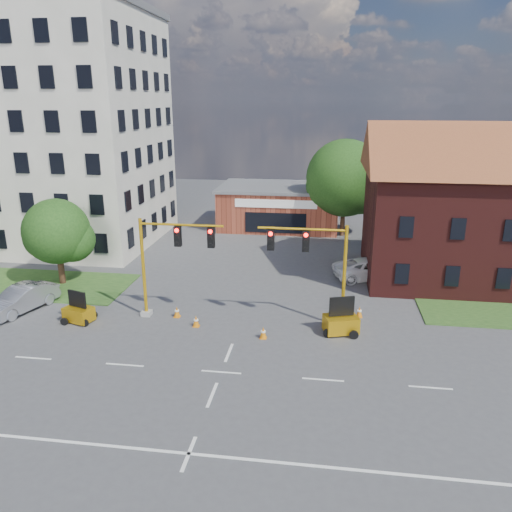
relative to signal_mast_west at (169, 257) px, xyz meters
name	(u,v)px	position (x,y,z in m)	size (l,w,h in m)	color
ground	(221,372)	(4.36, -6.00, -3.92)	(120.00, 120.00, 0.00)	#47474A
lane_markings	(207,407)	(4.36, -9.00, -3.91)	(60.00, 36.00, 0.01)	white
office_block	(51,129)	(-15.64, 15.91, 6.39)	(18.40, 15.40, 20.60)	beige
brick_shop	(279,206)	(4.36, 23.99, -1.76)	(12.40, 8.40, 4.30)	maroon
tree_large	(349,181)	(11.23, 21.08, 1.51)	(7.75, 7.38, 9.36)	#331E12
tree_nw_front	(61,234)	(-9.41, 4.58, -0.14)	(4.88, 4.65, 6.27)	#331E12
signal_mast_west	(169,257)	(0.00, 0.00, 0.00)	(5.30, 0.60, 6.20)	gray
signal_mast_east	(316,263)	(8.71, 0.00, 0.00)	(5.30, 0.60, 6.20)	gray
trailer_west	(79,313)	(-5.36, -1.45, -3.33)	(1.92, 1.56, 1.90)	gold
trailer_east	(341,322)	(10.28, -0.79, -3.25)	(2.16, 1.75, 2.13)	gold
cone_a	(196,321)	(1.82, -1.12, -3.58)	(0.40, 0.40, 0.70)	orange
cone_b	(177,312)	(0.30, 0.03, -3.58)	(0.40, 0.40, 0.70)	orange
cone_c	(263,333)	(5.95, -2.07, -3.58)	(0.40, 0.40, 0.70)	orange
cone_d	(359,312)	(11.47, 1.61, -3.58)	(0.40, 0.40, 0.70)	orange
pickup_white	(371,269)	(12.69, 8.78, -3.14)	(2.57, 5.58, 1.55)	white
sedan_silver_front	(21,299)	(-9.72, -0.41, -3.12)	(1.70, 4.88, 1.61)	#929399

